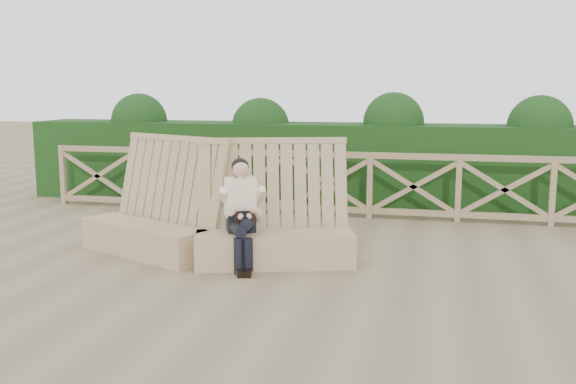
# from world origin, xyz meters

# --- Properties ---
(ground) EXTENTS (60.00, 60.00, 0.00)m
(ground) POSITION_xyz_m (0.00, 0.00, 0.00)
(ground) COLOR brown
(ground) RESTS_ON ground
(bench) EXTENTS (3.76, 1.48, 1.55)m
(bench) POSITION_xyz_m (-0.98, 0.42, 0.39)
(bench) COLOR #8A714F
(bench) RESTS_ON ground
(woman) EXTENTS (0.55, 0.84, 1.32)m
(woman) POSITION_xyz_m (-0.49, 0.18, 0.70)
(woman) COLOR black
(woman) RESTS_ON ground
(guardrail) EXTENTS (10.10, 0.09, 1.10)m
(guardrail) POSITION_xyz_m (0.00, 3.50, 0.55)
(guardrail) COLOR #8A6D50
(guardrail) RESTS_ON ground
(hedge) EXTENTS (12.00, 1.20, 1.50)m
(hedge) POSITION_xyz_m (0.00, 4.70, 0.75)
(hedge) COLOR black
(hedge) RESTS_ON ground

